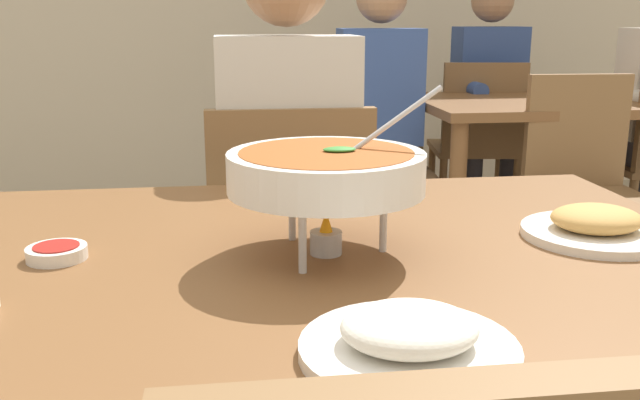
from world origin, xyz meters
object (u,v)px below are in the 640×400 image
Objects in this scene: dining_table_main at (333,316)px; patron_bg_left at (490,90)px; chair_diner_main at (289,248)px; patron_bg_middle at (377,103)px; diner_main at (287,160)px; curry_bowl at (326,173)px; rice_plate at (409,339)px; chair_bg_left at (478,137)px; chair_bg_window at (385,135)px; chair_bg_middle at (381,155)px; sauce_dish at (57,252)px; appetizer_plate at (596,226)px; chair_bg_corner at (585,177)px; dining_table_far at (529,130)px.

dining_table_main is 0.99× the size of patron_bg_left.
patron_bg_middle reaches higher than chair_diner_main.
diner_main reaches higher than curry_bowl.
rice_plate is 0.27× the size of chair_bg_left.
chair_bg_window is (0.68, 1.78, -0.24)m from diner_main.
chair_bg_window is (0.68, 2.59, -0.38)m from curry_bowl.
chair_bg_middle is 0.88m from patron_bg_left.
curry_bowl is 2.70m from chair_bg_window.
appetizer_plate is at bearing -0.49° from sauce_dish.
rice_plate is 1.00× the size of appetizer_plate.
curry_bowl reaches higher than rice_plate.
chair_bg_window is at bearing 163.85° from chair_bg_left.
sauce_dish is (-0.86, 0.01, -0.01)m from appetizer_plate.
chair_bg_middle and chair_bg_corner have the same top height.
sauce_dish is 2.79m from chair_bg_window.
sauce_dish is 2.21m from chair_bg_corner.
rice_plate is at bearing -138.24° from appetizer_plate.
chair_bg_left reaches higher than sauce_dish.
chair_bg_corner is at bearing -38.24° from chair_bg_middle.
appetizer_plate reaches higher than sauce_dish.
chair_bg_corner is at bearing 29.05° from diner_main.
chair_bg_middle reaches higher than dining_table_far.
chair_bg_left is at bearing 68.35° from rice_plate.
patron_bg_left reaches higher than chair_bg_middle.
sauce_dish is 2.22m from patron_bg_middle.
chair_bg_corner is at bearing 30.21° from chair_diner_main.
curry_bowl reaches higher than dining_table_far.
dining_table_main is 2.72m from chair_bg_left.
chair_diner_main is at bearing -113.04° from chair_bg_middle.
rice_plate is 3.02m from chair_bg_window.
patron_bg_left reaches higher than appetizer_plate.
curry_bowl reaches higher than chair_bg_left.
chair_diner_main is 3.75× the size of rice_plate.
chair_bg_corner is at bearing -84.96° from chair_bg_left.
patron_bg_middle is (0.93, 2.02, -0.02)m from sauce_dish.
chair_bg_left is (1.14, 1.68, 0.00)m from chair_diner_main.
dining_table_main is 0.99× the size of diner_main.
diner_main is at bearing -135.76° from dining_table_far.
curry_bowl reaches higher than sauce_dish.
curry_bowl is at bearing -90.65° from diner_main.
chair_bg_left is at bearing -16.15° from chair_bg_window.
patron_bg_middle is at bearing 141.94° from chair_bg_corner.
diner_main and patron_bg_middle have the same top height.
chair_bg_left reaches higher than dining_table_far.
dining_table_main is 1.44× the size of chair_bg_middle.
patron_bg_middle is at bearing 78.59° from rice_plate.
chair_bg_corner is (1.24, 1.49, -0.38)m from curry_bowl.
patron_bg_left is at bearing 55.16° from chair_diner_main.
curry_bowl is 0.37m from rice_plate.
sauce_dish is at bearing -113.14° from chair_bg_window.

